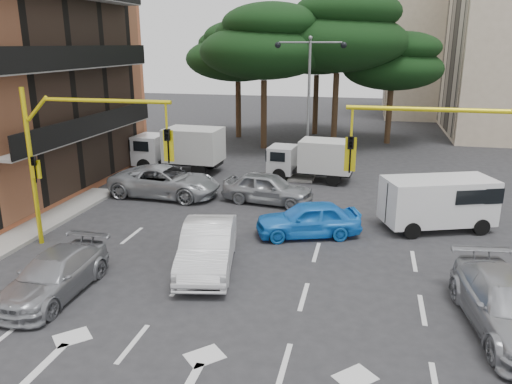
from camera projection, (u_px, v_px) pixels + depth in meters
ground at (241, 290)px, 15.81m from camera, size 120.00×120.00×0.00m
median_strip at (307, 169)px, 30.73m from camera, size 1.40×6.00×0.15m
apartment_beige_far at (468, 35)px, 51.71m from camera, size 16.20×12.15×16.70m
pine_left_near at (265, 42)px, 34.98m from camera, size 9.15×9.15×10.23m
pine_center at (339, 32)px, 35.57m from camera, size 9.98×9.98×11.16m
pine_left_far at (238, 51)px, 39.56m from camera, size 8.32×8.32×9.30m
pine_right at (394, 61)px, 37.17m from camera, size 7.49×7.49×8.37m
pine_back at (318, 42)px, 40.87m from camera, size 9.15×9.15×10.23m
signal_mast_right at (474, 168)px, 15.09m from camera, size 5.79×0.37×6.00m
signal_mast_left at (72, 148)px, 18.02m from camera, size 5.79×0.37×6.00m
street_lamp_center at (309, 80)px, 29.19m from camera, size 4.16×0.36×7.77m
car_white_hatch at (208, 246)px, 17.14m from camera, size 2.62×5.08×1.59m
car_blue_compact at (308, 219)px, 20.06m from camera, size 4.51×2.95×1.43m
car_silver_wagon at (54, 275)px, 15.37m from camera, size 1.83×4.46×1.29m
car_silver_cross_a at (165, 181)px, 25.30m from camera, size 5.68×2.81×1.55m
car_silver_cross_b at (268, 188)px, 24.24m from camera, size 4.64×2.39×1.51m
car_silver_parked at (509, 306)px, 13.39m from camera, size 2.76×5.35×1.48m
van_white at (437, 203)px, 20.73m from camera, size 4.87×3.47×2.22m
box_truck_a at (179, 150)px, 30.12m from camera, size 5.54×2.51×2.68m
box_truck_b at (311, 160)px, 28.15m from camera, size 4.92×2.38×2.35m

